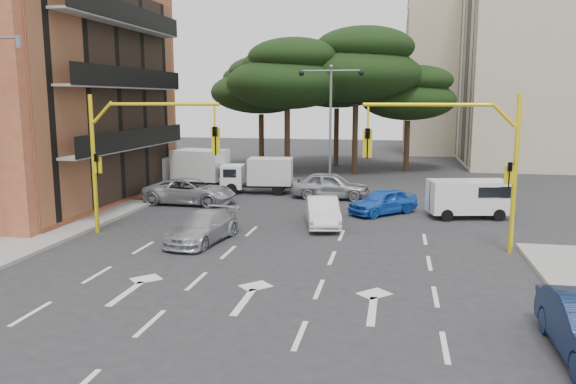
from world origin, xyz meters
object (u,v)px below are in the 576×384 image
car_white_hatch (323,212)px  signal_mast_right (466,151)px  car_blue_compact (383,201)px  box_truck_a (187,169)px  car_silver_cross_b (331,185)px  van_white (468,199)px  street_lamp_center (331,105)px  signal_mast_left (131,145)px  box_truck_b (258,176)px  car_silver_wagon (202,227)px  car_silver_cross_a (190,191)px

car_white_hatch → signal_mast_right: bearing=-40.3°
car_blue_compact → box_truck_a: size_ratio=0.72×
car_blue_compact → car_silver_cross_b: car_silver_cross_b is taller
car_blue_compact → van_white: (4.12, -0.10, 0.30)m
street_lamp_center → car_silver_cross_b: 5.91m
signal_mast_left → box_truck_b: (2.61, 11.45, -2.79)m
car_silver_cross_b → car_silver_wagon: bearing=162.3°
van_white → box_truck_b: (-11.95, 5.10, 0.14)m
signal_mast_right → car_silver_cross_a: size_ratio=1.17×
car_blue_compact → box_truck_b: size_ratio=0.86×
car_silver_cross_a → van_white: size_ratio=1.35×
box_truck_a → car_silver_cross_b: bearing=-91.5°
car_silver_cross_a → car_silver_cross_b: 8.16m
car_silver_cross_a → box_truck_b: bearing=-32.0°
signal_mast_right → car_silver_cross_b: size_ratio=1.32×
car_white_hatch → car_silver_wagon: car_white_hatch is taller
signal_mast_right → car_blue_compact: size_ratio=1.58×
box_truck_a → car_silver_wagon: bearing=-148.4°
car_silver_wagon → box_truck_a: (-5.50, 12.66, 0.69)m
street_lamp_center → car_silver_wagon: size_ratio=1.84×
car_white_hatch → car_silver_cross_b: bearing=81.9°
box_truck_b → car_silver_cross_b: bearing=-109.4°
signal_mast_left → car_silver_cross_b: (7.30, 10.39, -3.11)m
car_white_hatch → car_blue_compact: car_white_hatch is taller
car_silver_wagon → van_white: 13.26m
car_white_hatch → street_lamp_center: bearing=83.2°
signal_mast_right → car_silver_wagon: bearing=-176.4°
signal_mast_right → box_truck_b: signal_mast_right is taller
van_white → box_truck_b: 12.99m
car_white_hatch → box_truck_b: size_ratio=0.91×
street_lamp_center → box_truck_a: size_ratio=1.47×
box_truck_b → car_silver_wagon: bearing=176.6°
box_truck_b → van_white: bearing=-119.8°
car_blue_compact → street_lamp_center: bearing=161.1°
car_white_hatch → car_silver_cross_a: size_ratio=0.79×
van_white → signal_mast_left: bearing=-79.2°
box_truck_a → street_lamp_center: bearing=-69.3°
signal_mast_right → car_white_hatch: (-5.84, 3.17, -3.22)m
car_white_hatch → car_silver_cross_a: bearing=141.4°
car_blue_compact → box_truck_a: (-12.63, 5.55, 0.65)m
car_silver_cross_b → box_truck_a: box_truck_a is taller
signal_mast_left → car_white_hatch: 8.99m
signal_mast_left → van_white: (14.55, 6.35, -2.93)m
signal_mast_right → car_blue_compact: bearing=116.2°
car_silver_cross_b → car_white_hatch: bearing=-174.1°
van_white → box_truck_a: (-16.75, 5.66, 0.35)m
street_lamp_center → car_blue_compact: size_ratio=2.04×
car_white_hatch → van_white: 7.50m
signal_mast_left → car_silver_cross_b: signal_mast_left is taller
signal_mast_left → van_white: signal_mast_left is taller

